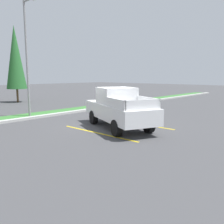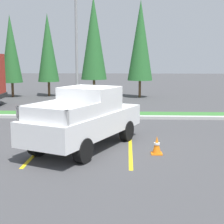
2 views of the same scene
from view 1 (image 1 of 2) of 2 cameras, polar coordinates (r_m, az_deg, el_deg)
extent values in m
plane|color=#424244|center=(13.23, -1.11, -3.26)|extent=(120.00, 120.00, 0.00)
cube|color=yellow|center=(11.60, -3.37, -4.96)|extent=(0.12, 4.80, 0.01)
cube|color=yellow|center=(13.90, 5.76, -2.71)|extent=(0.12, 4.80, 0.01)
cube|color=#B2B2AD|center=(16.97, -13.55, -0.60)|extent=(56.00, 0.40, 0.15)
cube|color=#387533|center=(17.89, -15.55, -0.35)|extent=(56.00, 1.80, 0.06)
cylinder|color=black|center=(13.73, -4.36, -1.24)|extent=(0.57, 0.81, 0.76)
cylinder|color=black|center=(14.37, 2.05, -0.77)|extent=(0.57, 0.81, 0.76)
cylinder|color=black|center=(10.90, 1.06, -3.80)|extent=(0.57, 0.81, 0.76)
cylinder|color=black|center=(11.70, 8.65, -3.04)|extent=(0.57, 0.81, 0.76)
cube|color=white|center=(12.55, 1.63, 0.16)|extent=(3.88, 5.52, 0.76)
cube|color=white|center=(12.73, 1.07, 3.91)|extent=(2.26, 2.18, 0.84)
cube|color=#2D3842|center=(13.47, -0.39, 4.39)|extent=(1.50, 0.72, 0.63)
cube|color=white|center=(10.81, 0.85, 2.00)|extent=(0.88, 1.77, 0.44)
cube|color=white|center=(11.62, 8.51, 2.37)|extent=(0.88, 1.77, 0.44)
cube|color=white|center=(10.41, 7.18, 1.68)|extent=(1.68, 0.84, 0.44)
cube|color=silver|center=(14.90, -2.56, 0.58)|extent=(1.71, 0.89, 0.28)
cylinder|color=gray|center=(16.88, -19.41, 11.43)|extent=(0.14, 0.14, 7.38)
cylinder|color=gray|center=(16.96, -19.01, 23.77)|extent=(0.10, 1.20, 0.10)
cylinder|color=brown|center=(26.59, -21.38, 3.65)|extent=(0.20, 0.20, 1.37)
cone|color=#28662D|center=(26.57, -21.84, 11.86)|extent=(1.98, 1.98, 6.26)
cube|color=orange|center=(14.20, 10.14, -2.50)|extent=(0.36, 0.36, 0.04)
cone|color=orange|center=(14.14, 10.17, -1.30)|extent=(0.28, 0.28, 0.56)
cylinder|color=white|center=(14.14, 10.18, -1.19)|extent=(0.19, 0.19, 0.07)
camera|label=2|loc=(11.39, 59.30, 6.11)|focal=53.75mm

